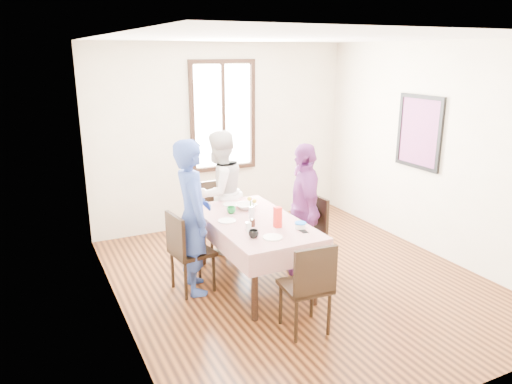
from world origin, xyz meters
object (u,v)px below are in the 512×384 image
chair_near (305,286)px  person_right (303,209)px  dining_table (254,252)px  chair_right (303,235)px  chair_left (192,252)px  person_far (218,192)px  chair_far (218,217)px  person_left (192,217)px

chair_near → person_right: 1.36m
chair_near → person_right: bearing=64.4°
dining_table → chair_right: size_ratio=1.75×
chair_left → chair_near: size_ratio=1.00×
chair_left → person_far: 1.20m
chair_far → person_left: bearing=52.5°
chair_far → person_left: size_ratio=0.53×
chair_near → person_left: bearing=122.7°
dining_table → chair_far: 1.09m
chair_far → chair_near: same height
chair_near → chair_left: bearing=123.4°
person_left → chair_left: bearing=97.1°
chair_right → person_far: 1.28m
chair_right → chair_near: bearing=146.8°
chair_far → chair_left: bearing=51.8°
chair_left → person_left: size_ratio=0.53×
person_far → person_right: bearing=102.3°
dining_table → chair_far: (0.00, 1.09, 0.08)m
dining_table → chair_left: bearing=167.7°
chair_far → person_right: person_right is taller
chair_far → chair_right: bearing=120.9°
chair_left → chair_right: same height
chair_far → chair_near: size_ratio=1.00×
chair_near → person_right: size_ratio=0.58×
person_right → chair_left: bearing=-73.1°
dining_table → chair_left: 0.70m
chair_right → person_right: size_ratio=0.58×
dining_table → chair_near: 1.09m
chair_near → person_left: size_ratio=0.53×
person_left → person_far: (0.66, 0.92, -0.05)m
chair_near → person_right: person_right is taller
chair_far → person_right: size_ratio=0.58×
person_right → chair_far: bearing=-126.4°
chair_far → chair_near: 2.18m
dining_table → person_right: (0.66, 0.05, 0.41)m
chair_right → chair_far: size_ratio=1.00×
chair_far → person_far: (0.00, -0.02, 0.35)m
dining_table → person_left: 0.83m
chair_right → chair_far: 1.25m
chair_right → person_far: (-0.68, 1.02, 0.35)m
dining_table → chair_right: chair_right is taller
chair_left → person_right: 1.39m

